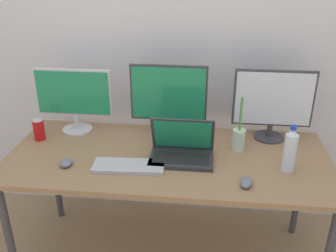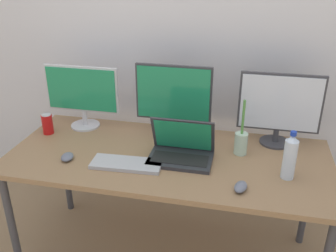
# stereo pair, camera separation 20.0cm
# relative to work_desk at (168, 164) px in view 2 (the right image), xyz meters

# --- Properties ---
(wall_back) EXTENTS (7.00, 0.08, 2.60)m
(wall_back) POSITION_rel_work_desk_xyz_m (0.00, 0.59, 0.62)
(wall_back) COLOR silver
(wall_back) RESTS_ON ground
(work_desk) EXTENTS (1.78, 0.78, 0.74)m
(work_desk) POSITION_rel_work_desk_xyz_m (0.00, 0.00, 0.00)
(work_desk) COLOR #424247
(work_desk) RESTS_ON ground
(monitor_left) EXTENTS (0.47, 0.18, 0.40)m
(monitor_left) POSITION_rel_work_desk_xyz_m (-0.61, 0.26, 0.28)
(monitor_left) COLOR silver
(monitor_left) RESTS_ON work_desk
(monitor_center) EXTENTS (0.46, 0.20, 0.44)m
(monitor_center) POSITION_rel_work_desk_xyz_m (-0.03, 0.26, 0.30)
(monitor_center) COLOR #38383D
(monitor_center) RESTS_ON work_desk
(monitor_right) EXTENTS (0.46, 0.18, 0.43)m
(monitor_right) POSITION_rel_work_desk_xyz_m (0.58, 0.28, 0.29)
(monitor_right) COLOR #38383D
(monitor_right) RESTS_ON work_desk
(laptop_silver) EXTENTS (0.34, 0.23, 0.23)m
(laptop_silver) POSITION_rel_work_desk_xyz_m (0.08, -0.02, 0.11)
(laptop_silver) COLOR #2D2D33
(laptop_silver) RESTS_ON work_desk
(keyboard_main) EXTENTS (0.38, 0.16, 0.02)m
(keyboard_main) POSITION_rel_work_desk_xyz_m (-0.19, -0.15, 0.07)
(keyboard_main) COLOR #B2B2B7
(keyboard_main) RESTS_ON work_desk
(mouse_by_keyboard) EXTENTS (0.08, 0.10, 0.03)m
(mouse_by_keyboard) POSITION_rel_work_desk_xyz_m (-0.52, -0.16, 0.07)
(mouse_by_keyboard) COLOR slate
(mouse_by_keyboard) RESTS_ON work_desk
(mouse_by_laptop) EXTENTS (0.08, 0.11, 0.04)m
(mouse_by_laptop) POSITION_rel_work_desk_xyz_m (0.41, -0.25, 0.08)
(mouse_by_laptop) COLOR slate
(mouse_by_laptop) RESTS_ON work_desk
(water_bottle) EXTENTS (0.07, 0.07, 0.26)m
(water_bottle) POSITION_rel_work_desk_xyz_m (0.63, -0.09, 0.18)
(water_bottle) COLOR silver
(water_bottle) RESTS_ON work_desk
(soda_can_near_keyboard) EXTENTS (0.07, 0.07, 0.13)m
(soda_can_near_keyboard) POSITION_rel_work_desk_xyz_m (-0.79, 0.11, 0.12)
(soda_can_near_keyboard) COLOR red
(soda_can_near_keyboard) RESTS_ON work_desk
(bamboo_vase) EXTENTS (0.07, 0.07, 0.32)m
(bamboo_vase) POSITION_rel_work_desk_xyz_m (0.39, 0.11, 0.13)
(bamboo_vase) COLOR #B2D1B7
(bamboo_vase) RESTS_ON work_desk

